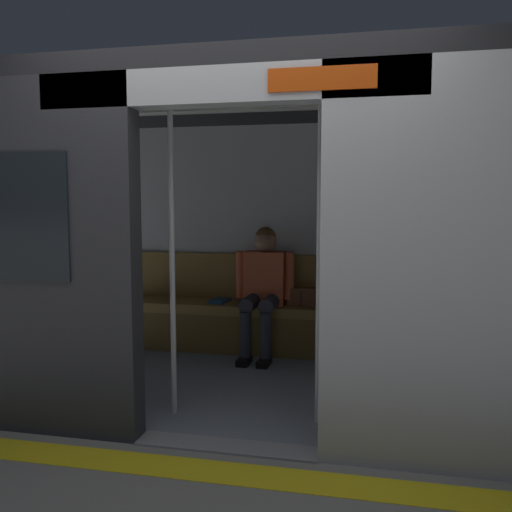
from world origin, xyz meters
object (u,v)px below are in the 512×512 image
object	(u,v)px
book	(220,301)
grab_pole_door	(172,256)
train_car	(254,193)
handbag	(302,297)
bench_seat	(284,317)
person_seated	(263,282)
grab_pole_far	(319,259)

from	to	relation	value
book	grab_pole_door	bearing A→B (deg)	104.75
train_car	handbag	distance (m)	1.36
train_car	bench_seat	distance (m)	1.46
grab_pole_door	handbag	bearing A→B (deg)	-111.57
person_seated	book	world-z (taller)	person_seated
person_seated	grab_pole_far	world-z (taller)	grab_pole_far
bench_seat	handbag	world-z (taller)	handbag
handbag	book	size ratio (longest dim) A/B	1.18
handbag	train_car	bearing A→B (deg)	75.23
bench_seat	person_seated	bearing A→B (deg)	15.68
person_seated	grab_pole_door	distance (m)	1.62
train_car	grab_pole_far	world-z (taller)	train_car
handbag	grab_pole_far	xyz separation A→B (m)	(-0.32, 1.58, 0.52)
book	grab_pole_far	bearing A→B (deg)	134.56
bench_seat	handbag	bearing A→B (deg)	-169.79
grab_pole_door	bench_seat	bearing A→B (deg)	-106.72
bench_seat	grab_pole_far	bearing A→B (deg)	107.27
bench_seat	handbag	xyz separation A→B (m)	(-0.16, -0.03, 0.19)
book	train_car	bearing A→B (deg)	129.62
bench_seat	person_seated	size ratio (longest dim) A/B	2.73
bench_seat	grab_pole_far	size ratio (longest dim) A/B	1.52
book	handbag	bearing A→B (deg)	-171.14
grab_pole_door	train_car	bearing A→B (deg)	-119.79
book	person_seated	bearing A→B (deg)	177.99
person_seated	grab_pole_door	world-z (taller)	grab_pole_door
bench_seat	book	distance (m)	0.64
bench_seat	handbag	size ratio (longest dim) A/B	12.50
handbag	grab_pole_door	size ratio (longest dim) A/B	0.12
train_car	grab_pole_door	distance (m)	0.91
train_car	person_seated	distance (m)	1.19
person_seated	grab_pole_far	bearing A→B (deg)	114.06
train_car	grab_pole_door	world-z (taller)	train_car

